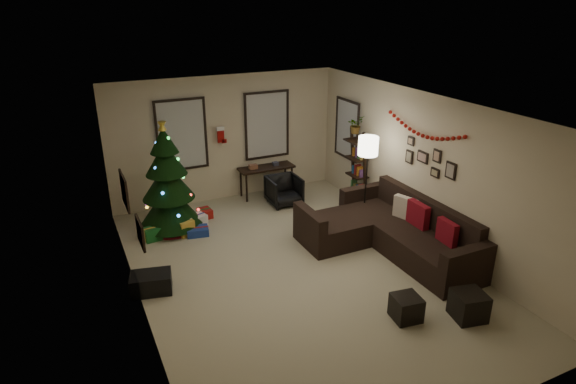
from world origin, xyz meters
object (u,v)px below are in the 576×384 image
object	(u,v)px
christmas_tree	(168,185)
desk	(266,170)
bookshelf	(358,170)
desk_chair	(284,190)
sofa	(390,233)

from	to	relation	value
christmas_tree	desk	distance (m)	2.50
desk	bookshelf	bearing A→B (deg)	-43.59
christmas_tree	desk_chair	xyz separation A→B (m)	(2.47, 0.16, -0.59)
sofa	desk_chair	size ratio (longest dim) A/B	4.77
desk_chair	bookshelf	xyz separation A→B (m)	(1.35, -0.76, 0.51)
desk	desk_chair	bearing A→B (deg)	-78.75
desk_chair	bookshelf	world-z (taller)	bookshelf
christmas_tree	sofa	bearing A→B (deg)	-36.14
christmas_tree	sofa	distance (m)	4.18
sofa	bookshelf	xyz separation A→B (m)	(0.49, 1.83, 0.52)
sofa	bookshelf	distance (m)	1.97
bookshelf	desk	bearing A→B (deg)	136.41
sofa	desk_chair	world-z (taller)	sofa
desk	bookshelf	world-z (taller)	bookshelf
christmas_tree	desk	world-z (taller)	christmas_tree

